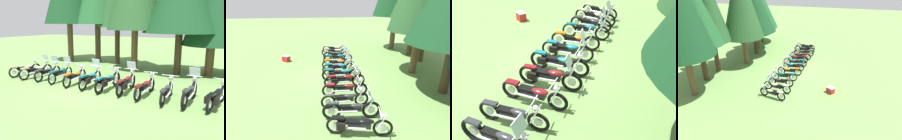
{
  "view_description": "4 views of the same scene",
  "coord_description": "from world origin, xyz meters",
  "views": [
    {
      "loc": [
        5.84,
        -9.21,
        3.23
      ],
      "look_at": [
        0.47,
        0.69,
        0.87
      ],
      "focal_mm": 36.1,
      "sensor_mm": 36.0,
      "label": 1
    },
    {
      "loc": [
        10.72,
        -1.36,
        4.61
      ],
      "look_at": [
        1.0,
        -0.19,
        0.84
      ],
      "focal_mm": 29.53,
      "sensor_mm": 36.0,
      "label": 2
    },
    {
      "loc": [
        7.66,
        2.85,
        5.22
      ],
      "look_at": [
        1.54,
        0.62,
        0.83
      ],
      "focal_mm": 38.45,
      "sensor_mm": 36.0,
      "label": 3
    },
    {
      "loc": [
        -17.23,
        -4.38,
        8.25
      ],
      "look_at": [
        -1.62,
        -0.04,
        0.58
      ],
      "focal_mm": 32.64,
      "sensor_mm": 36.0,
      "label": 4
    }
  ],
  "objects": [
    {
      "name": "motorcycle_6",
      "position": [
        0.59,
        0.03,
        0.46
      ],
      "size": [
        0.77,
        2.39,
        1.03
      ],
      "rotation": [
        0.0,
        0.0,
        1.55
      ],
      "color": "black",
      "rests_on": "ground_plane"
    },
    {
      "name": "motorcycle_7",
      "position": [
        1.56,
        0.08,
        0.48
      ],
      "size": [
        0.73,
        2.32,
        1.38
      ],
      "rotation": [
        0.0,
        0.0,
        1.62
      ],
      "color": "black",
      "rests_on": "ground_plane"
    },
    {
      "name": "motorcycle_8",
      "position": [
        2.54,
        -0.01,
        0.43
      ],
      "size": [
        0.67,
        2.32,
        1.0
      ],
      "rotation": [
        0.0,
        0.0,
        1.54
      ],
      "color": "black",
      "rests_on": "ground_plane"
    },
    {
      "name": "pine_tree_1",
      "position": [
        -4.15,
        6.75,
        5.74
      ],
      "size": [
        3.92,
        3.92,
        8.41
      ],
      "color": "#42301E",
      "rests_on": "ground_plane"
    },
    {
      "name": "motorcycle_3",
      "position": [
        -2.55,
        0.27,
        0.47
      ],
      "size": [
        0.76,
        2.27,
        1.36
      ],
      "rotation": [
        0.0,
        0.0,
        1.68
      ],
      "color": "black",
      "rests_on": "ground_plane"
    },
    {
      "name": "motorcycle_4",
      "position": [
        -1.43,
        0.08,
        0.44
      ],
      "size": [
        0.64,
        2.21,
        1.01
      ],
      "rotation": [
        0.0,
        0.0,
        1.66
      ],
      "color": "black",
      "rests_on": "ground_plane"
    },
    {
      "name": "pine_tree_3",
      "position": [
        -0.1,
        4.96,
        6.09
      ],
      "size": [
        3.82,
        3.82,
        9.44
      ],
      "color": "brown",
      "rests_on": "ground_plane"
    },
    {
      "name": "motorcycle_11",
      "position": [
        5.45,
        -0.02,
        0.46
      ],
      "size": [
        0.91,
        2.35,
        1.01
      ],
      "rotation": [
        0.0,
        0.0,
        1.37
      ],
      "color": "black",
      "rests_on": "ground_plane"
    },
    {
      "name": "pine_tree_4",
      "position": [
        2.78,
        5.16,
        5.16
      ],
      "size": [
        4.58,
        4.58,
        7.71
      ],
      "color": "#42301E",
      "rests_on": "ground_plane"
    },
    {
      "name": "motorcycle_2",
      "position": [
        -3.51,
        0.25,
        0.45
      ],
      "size": [
        0.7,
        2.15,
        1.35
      ],
      "rotation": [
        0.0,
        0.0,
        1.59
      ],
      "color": "black",
      "rests_on": "ground_plane"
    },
    {
      "name": "pine_tree_5",
      "position": [
        4.6,
        5.78,
        4.46
      ],
      "size": [
        3.49,
        3.49,
        7.11
      ],
      "color": "brown",
      "rests_on": "ground_plane"
    },
    {
      "name": "motorcycle_9",
      "position": [
        3.55,
        -0.16,
        0.42
      ],
      "size": [
        0.75,
        2.2,
        0.99
      ],
      "rotation": [
        0.0,
        0.0,
        1.62
      ],
      "color": "black",
      "rests_on": "ground_plane"
    },
    {
      "name": "motorcycle_1",
      "position": [
        -4.43,
        0.24,
        0.46
      ],
      "size": [
        0.67,
        2.31,
        1.36
      ],
      "rotation": [
        0.0,
        0.0,
        1.42
      ],
      "color": "black",
      "rests_on": "ground_plane"
    },
    {
      "name": "pine_tree_2",
      "position": [
        -2.34,
        6.76,
        5.75
      ],
      "size": [
        3.18,
        3.18,
        8.67
      ],
      "color": "#42301E",
      "rests_on": "ground_plane"
    },
    {
      "name": "motorcycle_10",
      "position": [
        4.46,
        -0.02,
        0.47
      ],
      "size": [
        0.62,
        2.4,
        1.4
      ],
      "rotation": [
        0.0,
        0.0,
        1.51
      ],
      "color": "black",
      "rests_on": "ground_plane"
    },
    {
      "name": "motorcycle_0",
      "position": [
        -5.39,
        0.26,
        0.42
      ],
      "size": [
        0.7,
        2.12,
        0.99
      ],
      "rotation": [
        0.0,
        0.0,
        1.37
      ],
      "color": "black",
      "rests_on": "ground_plane"
    },
    {
      "name": "ground_plane",
      "position": [
        0.0,
        0.0,
        0.0
      ],
      "size": [
        80.0,
        80.0,
        0.0
      ],
      "primitive_type": "plane",
      "color": "#6B934C"
    },
    {
      "name": "picnic_cooler",
      "position": [
        -3.53,
        -3.77,
        0.23
      ],
      "size": [
        0.65,
        0.68,
        0.47
      ],
      "color": "red",
      "rests_on": "ground_plane"
    },
    {
      "name": "motorcycle_5",
      "position": [
        -0.42,
        0.02,
        0.48
      ],
      "size": [
        0.7,
        2.21,
        1.38
      ],
      "rotation": [
        0.0,
        0.0,
        1.63
      ],
      "color": "black",
      "rests_on": "ground_plane"
    },
    {
      "name": "pine_tree_6",
      "position": [
        7.14,
        6.26,
        4.44
      ],
      "size": [
        4.2,
        4.2,
        6.91
      ],
      "color": "#4C3823",
      "rests_on": "ground_plane"
    }
  ]
}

